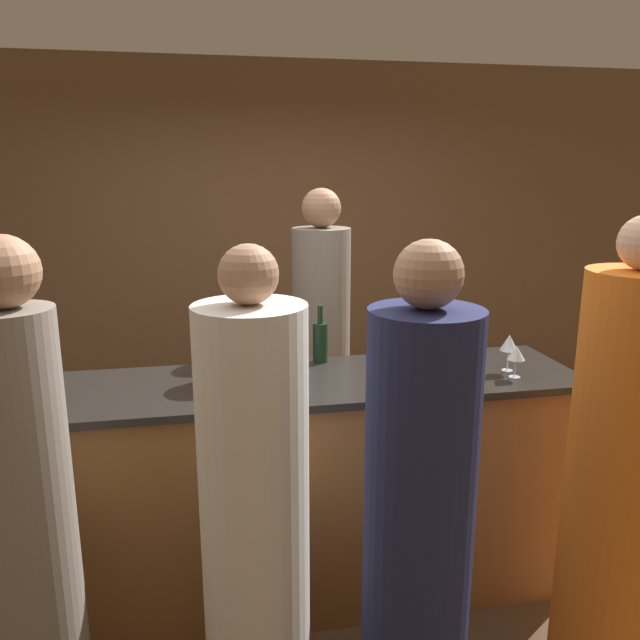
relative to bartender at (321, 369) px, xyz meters
name	(u,v)px	position (x,y,z in m)	size (l,w,h in m)	color
ground_plane	(308,589)	(-0.20, -0.70, -0.91)	(14.00, 14.00, 0.00)	#4C3823
back_wall	(260,253)	(-0.20, 1.40, 0.49)	(8.00, 0.06, 2.80)	brown
bar_counter	(307,488)	(-0.20, -0.70, -0.36)	(2.53, 0.65, 1.10)	brown
bartender	(321,369)	(0.00, 0.00, 0.00)	(0.32, 0.32, 1.93)	gray
guest_0	(418,523)	(0.04, -1.52, -0.07)	(0.38, 0.38, 1.82)	#1E234C
guest_1	(32,522)	(-1.24, -1.34, -0.02)	(0.28, 0.28, 1.84)	gray
guest_2	(617,483)	(0.86, -1.44, -0.04)	(0.38, 0.38, 1.88)	orange
guest_3	(255,522)	(-0.51, -1.40, -0.08)	(0.38, 0.38, 1.80)	silver
wine_bottle_0	(320,341)	(-0.09, -0.44, 0.30)	(0.07, 0.07, 0.28)	black
ice_bucket	(224,364)	(-0.57, -0.66, 0.28)	(0.20, 0.20, 0.17)	#9E9993
wine_glass_0	(243,370)	(-0.50, -0.85, 0.30)	(0.07, 0.07, 0.15)	silver
wine_glass_1	(449,354)	(0.40, -0.88, 0.33)	(0.08, 0.08, 0.18)	silver
wine_glass_2	(516,354)	(0.74, -0.85, 0.30)	(0.08, 0.08, 0.15)	silver
wine_glass_3	(509,343)	(0.75, -0.76, 0.33)	(0.08, 0.08, 0.18)	silver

